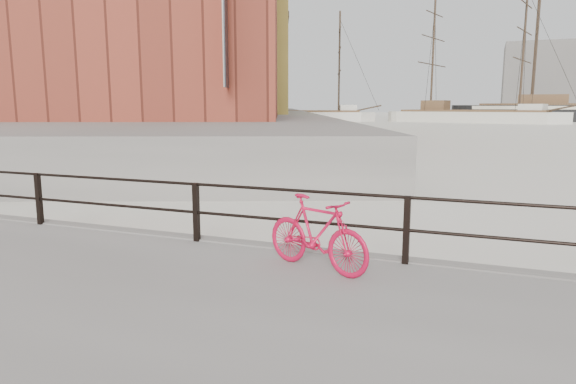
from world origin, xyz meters
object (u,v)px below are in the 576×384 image
Objects in this scene: schooner_mid at (472,122)px; workboat_near at (153,136)px; schooner_left at (305,121)px; bicycle at (317,233)px; workboat_far at (146,129)px.

schooner_mid is 2.64× the size of workboat_near.
schooner_left is 2.20× the size of workboat_near.
workboat_far is at bearing 150.33° from bicycle.
workboat_far is at bearing 88.36° from workboat_near.
workboat_far is (-33.79, 41.91, -0.88)m from bicycle.
schooner_left is 35.89m from workboat_far.
workboat_far is at bearing -117.17° from schooner_mid.
workboat_far reaches higher than bicycle.
bicycle is 39.52m from workboat_near.
schooner_mid is 51.10m from workboat_far.
workboat_near is at bearing -68.31° from workboat_far.
workboat_near is 14.32m from workboat_far.
schooner_left is at bearing 62.21° from workboat_far.
workboat_far is at bearing -118.65° from schooner_left.
bicycle is 0.16× the size of workboat_far.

